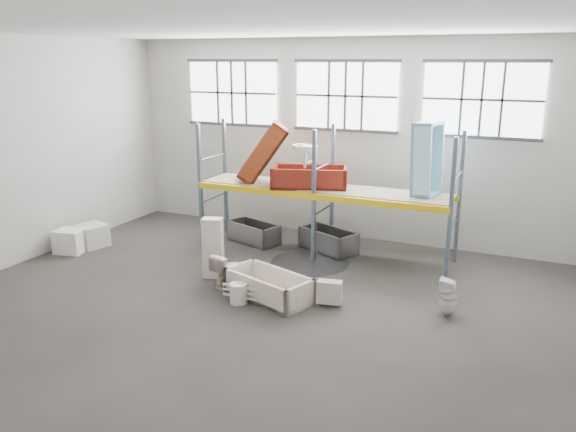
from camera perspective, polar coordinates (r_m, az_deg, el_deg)
The scene contains 33 objects.
floor at distance 10.82m, azimuth -3.33°, elevation -9.37°, with size 12.00×10.00×0.10m, color #47423D.
ceiling at distance 9.84m, azimuth -3.81°, elevation 18.70°, with size 12.00×10.00×0.10m, color silver.
wall_back at distance 14.61m, azimuth 5.81°, elevation 7.55°, with size 12.00×0.10×5.00m, color #A4A197.
wall_front at distance 6.19m, azimuth -26.03°, elevation -4.89°, with size 12.00×0.10×5.00m, color #A7A39A.
wall_left at distance 13.89m, azimuth -26.33°, elevation 5.63°, with size 0.10×10.00×5.00m, color #A5A299.
window_left at distance 15.72m, azimuth -5.57°, elevation 12.14°, with size 2.60×0.04×1.60m, color white.
window_mid at distance 14.40m, azimuth 5.79°, elevation 11.84°, with size 2.60×0.04×1.60m, color white.
window_right at distance 13.71m, azimuth 18.79°, elevation 10.94°, with size 2.60×0.04×1.60m, color white.
rack_upright_la at distance 14.17m, azimuth -8.75°, elevation 3.10°, with size 0.08×0.08×3.00m, color slate.
rack_upright_lb at distance 15.16m, azimuth -6.29°, elevation 4.00°, with size 0.08×0.08×3.00m, color slate.
rack_upright_ma at distance 12.81m, azimuth 2.59°, elevation 1.95°, with size 0.08×0.08×3.00m, color slate.
rack_upright_mb at distance 13.90m, azimuth 4.44°, elevation 3.00°, with size 0.08×0.08×3.00m, color slate.
rack_upright_ra at distance 12.06m, azimuth 15.94°, elevation 0.50°, with size 0.08×0.08×3.00m, color slate.
rack_upright_rb at distance 13.21m, azimuth 16.75°, elevation 1.72°, with size 0.08×0.08×3.00m, color slate.
rack_beam_front at distance 12.81m, azimuth 2.59°, elevation 1.95°, with size 6.00×0.10×0.14m, color yellow.
rack_beam_back at distance 13.90m, azimuth 4.44°, elevation 3.00°, with size 6.00×0.10×0.14m, color yellow.
shelf_deck at distance 13.34m, azimuth 3.56°, elevation 2.83°, with size 5.90×1.10×0.03m, color gray.
wet_patch at distance 13.06m, azimuth 2.18°, elevation -4.64°, with size 1.80×1.80×0.00m, color black.
bathtub_beige at distance 11.09m, azimuth -1.95°, elevation -7.00°, with size 1.72×0.81×0.50m, color beige, non-canonical shape.
cistern_spare at distance 10.78m, azimuth 4.18°, elevation -7.57°, with size 0.45×0.22×0.43m, color beige.
sink_in_tub at distance 10.86m, azimuth 0.86°, elevation -8.03°, with size 0.43×0.43×0.15m, color beige.
toilet_beige at distance 11.74m, azimuth -6.12°, elevation -5.30°, with size 0.38×0.68×0.69m, color beige.
cistern_tall at distance 12.11m, azimuth -7.50°, elevation -3.18°, with size 0.42×0.27×1.29m, color beige.
toilet_white at distance 10.75m, azimuth 15.70°, elevation -7.79°, with size 0.31×0.32×0.70m, color white.
steel_tub_left at distance 14.44m, azimuth -3.46°, elevation -1.64°, with size 1.36×0.64×0.50m, color #9FA0A6, non-canonical shape.
steel_tub_right at distance 13.80m, azimuth 4.05°, elevation -2.42°, with size 1.43×0.67×0.52m, color #95969B, non-canonical shape.
rust_tub_flat at distance 13.32m, azimuth 2.16°, elevation 3.89°, with size 1.74×0.82×0.49m, color maroon, non-canonical shape.
rust_tub_tilted at distance 13.83m, azimuth -2.49°, elevation 6.32°, with size 1.57×0.74×0.44m, color #9A4413, non-canonical shape.
sink_on_shelf at distance 13.19m, azimuth 1.69°, elevation 4.99°, with size 0.61×0.47×0.54m, color silver.
blue_tub_upright at distance 12.74m, azimuth 13.73°, elevation 5.56°, with size 1.59×0.74×0.45m, color #96D8EA, non-canonical shape.
bucket at distance 10.94m, azimuth -4.96°, elevation -7.70°, with size 0.33×0.33×0.39m, color silver.
carton_near at distance 14.61m, azimuth -20.90°, elevation -2.34°, with size 0.65×0.56×0.56m, color white.
carton_far at distance 14.90m, azimuth -18.98°, elevation -1.86°, with size 0.65×0.65×0.54m, color beige.
Camera 1 is at (4.62, -8.67, 4.48)m, focal length 35.61 mm.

